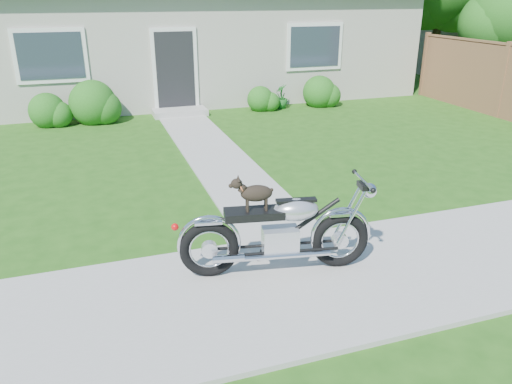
{
  "coord_description": "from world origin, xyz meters",
  "views": [
    {
      "loc": [
        -3.75,
        -4.37,
        3.02
      ],
      "look_at": [
        -1.94,
        1.0,
        0.75
      ],
      "focal_mm": 35.0,
      "sensor_mm": 36.0,
      "label": 1
    }
  ],
  "objects_px": {
    "house": "(203,22)",
    "motorcycle_with_dog": "(280,231)",
    "potted_plant_right": "(281,97)",
    "fence": "(504,81)",
    "potted_plant_left": "(102,105)"
  },
  "relations": [
    {
      "from": "fence",
      "to": "house",
      "type": "bearing_deg",
      "value": 135.26
    },
    {
      "from": "potted_plant_right",
      "to": "potted_plant_left",
      "type": "bearing_deg",
      "value": 180.0
    },
    {
      "from": "fence",
      "to": "potted_plant_left",
      "type": "height_order",
      "value": "fence"
    },
    {
      "from": "fence",
      "to": "motorcycle_with_dog",
      "type": "xyz_separation_m",
      "value": [
        -8.2,
        -5.46,
        -0.39
      ]
    },
    {
      "from": "fence",
      "to": "motorcycle_with_dog",
      "type": "relative_size",
      "value": 3.0
    },
    {
      "from": "fence",
      "to": "motorcycle_with_dog",
      "type": "height_order",
      "value": "fence"
    },
    {
      "from": "fence",
      "to": "potted_plant_right",
      "type": "bearing_deg",
      "value": 150.55
    },
    {
      "from": "house",
      "to": "potted_plant_left",
      "type": "bearing_deg",
      "value": -134.96
    },
    {
      "from": "fence",
      "to": "potted_plant_left",
      "type": "distance_m",
      "value": 10.15
    },
    {
      "from": "house",
      "to": "motorcycle_with_dog",
      "type": "xyz_separation_m",
      "value": [
        -1.9,
        -11.71,
        -1.61
      ]
    },
    {
      "from": "potted_plant_right",
      "to": "motorcycle_with_dog",
      "type": "relative_size",
      "value": 0.3
    },
    {
      "from": "potted_plant_right",
      "to": "motorcycle_with_dog",
      "type": "xyz_separation_m",
      "value": [
        -3.24,
        -8.26,
        0.22
      ]
    },
    {
      "from": "motorcycle_with_dog",
      "to": "house",
      "type": "bearing_deg",
      "value": 91.06
    },
    {
      "from": "motorcycle_with_dog",
      "to": "potted_plant_right",
      "type": "bearing_deg",
      "value": 78.86
    },
    {
      "from": "fence",
      "to": "potted_plant_right",
      "type": "distance_m",
      "value": 5.73
    }
  ]
}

